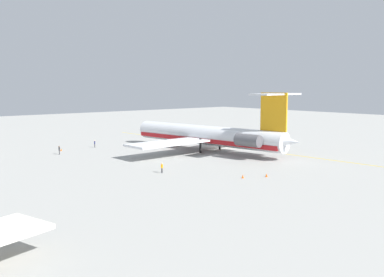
{
  "coord_description": "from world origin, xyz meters",
  "views": [
    {
      "loc": [
        -69.33,
        67.33,
        14.05
      ],
      "look_at": [
        -1.89,
        9.86,
        3.04
      ],
      "focal_mm": 39.07,
      "sensor_mm": 36.0,
      "label": 1
    }
  ],
  "objects_px": {
    "ground_crew_near_nose": "(162,167)",
    "safety_cone_wingtip": "(243,176)",
    "ground_crew_portside": "(59,149)",
    "ground_crew_near_tail": "(95,143)",
    "safety_cone_tail": "(61,150)",
    "safety_cone_nose": "(267,175)",
    "main_jetliner": "(210,135)"
  },
  "relations": [
    {
      "from": "main_jetliner",
      "to": "ground_crew_portside",
      "type": "height_order",
      "value": "main_jetliner"
    },
    {
      "from": "safety_cone_wingtip",
      "to": "ground_crew_portside",
      "type": "bearing_deg",
      "value": 17.03
    },
    {
      "from": "ground_crew_near_tail",
      "to": "safety_cone_wingtip",
      "type": "bearing_deg",
      "value": 139.02
    },
    {
      "from": "safety_cone_nose",
      "to": "safety_cone_tail",
      "type": "relative_size",
      "value": 1.0
    },
    {
      "from": "ground_crew_portside",
      "to": "safety_cone_tail",
      "type": "distance_m",
      "value": 5.14
    },
    {
      "from": "ground_crew_near_nose",
      "to": "safety_cone_nose",
      "type": "relative_size",
      "value": 3.08
    },
    {
      "from": "ground_crew_near_nose",
      "to": "safety_cone_wingtip",
      "type": "xyz_separation_m",
      "value": [
        -11.25,
        -7.22,
        -0.8
      ]
    },
    {
      "from": "ground_crew_near_tail",
      "to": "safety_cone_wingtip",
      "type": "distance_m",
      "value": 44.72
    },
    {
      "from": "main_jetliner",
      "to": "ground_crew_near_tail",
      "type": "distance_m",
      "value": 27.29
    },
    {
      "from": "main_jetliner",
      "to": "ground_crew_portside",
      "type": "bearing_deg",
      "value": 49.78
    },
    {
      "from": "ground_crew_near_tail",
      "to": "safety_cone_tail",
      "type": "bearing_deg",
      "value": 45.39
    },
    {
      "from": "ground_crew_near_nose",
      "to": "ground_crew_portside",
      "type": "bearing_deg",
      "value": -174.41
    },
    {
      "from": "safety_cone_wingtip",
      "to": "safety_cone_tail",
      "type": "relative_size",
      "value": 1.0
    },
    {
      "from": "safety_cone_nose",
      "to": "safety_cone_tail",
      "type": "distance_m",
      "value": 48.55
    },
    {
      "from": "ground_crew_near_tail",
      "to": "safety_cone_tail",
      "type": "distance_m",
      "value": 8.11
    },
    {
      "from": "safety_cone_nose",
      "to": "safety_cone_wingtip",
      "type": "bearing_deg",
      "value": 62.81
    },
    {
      "from": "main_jetliner",
      "to": "safety_cone_wingtip",
      "type": "xyz_separation_m",
      "value": [
        -23.13,
        14.6,
        -3.25
      ]
    },
    {
      "from": "ground_crew_near_tail",
      "to": "safety_cone_nose",
      "type": "distance_m",
      "value": 46.8
    },
    {
      "from": "ground_crew_near_nose",
      "to": "safety_cone_nose",
      "type": "bearing_deg",
      "value": 34.99
    },
    {
      "from": "ground_crew_portside",
      "to": "safety_cone_tail",
      "type": "height_order",
      "value": "ground_crew_portside"
    },
    {
      "from": "safety_cone_nose",
      "to": "safety_cone_tail",
      "type": "height_order",
      "value": "same"
    },
    {
      "from": "ground_crew_near_nose",
      "to": "safety_cone_tail",
      "type": "relative_size",
      "value": 3.08
    },
    {
      "from": "ground_crew_near_nose",
      "to": "safety_cone_wingtip",
      "type": "distance_m",
      "value": 13.39
    },
    {
      "from": "ground_crew_near_nose",
      "to": "ground_crew_portside",
      "type": "height_order",
      "value": "ground_crew_portside"
    },
    {
      "from": "ground_crew_portside",
      "to": "safety_cone_wingtip",
      "type": "distance_m",
      "value": 42.17
    },
    {
      "from": "ground_crew_portside",
      "to": "safety_cone_wingtip",
      "type": "xyz_separation_m",
      "value": [
        -40.31,
        -12.35,
        -0.89
      ]
    },
    {
      "from": "ground_crew_portside",
      "to": "safety_cone_nose",
      "type": "bearing_deg",
      "value": -31.14
    },
    {
      "from": "main_jetliner",
      "to": "safety_cone_wingtip",
      "type": "relative_size",
      "value": 80.74
    },
    {
      "from": "safety_cone_wingtip",
      "to": "main_jetliner",
      "type": "bearing_deg",
      "value": -32.26
    },
    {
      "from": "ground_crew_portside",
      "to": "safety_cone_nose",
      "type": "height_order",
      "value": "ground_crew_portside"
    },
    {
      "from": "ground_crew_near_tail",
      "to": "safety_cone_nose",
      "type": "bearing_deg",
      "value": 143.21
    },
    {
      "from": "ground_crew_near_tail",
      "to": "safety_cone_tail",
      "type": "relative_size",
      "value": 3.15
    }
  ]
}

